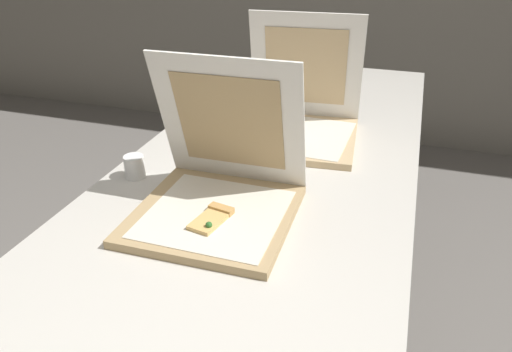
% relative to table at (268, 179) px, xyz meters
% --- Properties ---
extents(table, '(0.87, 2.39, 0.74)m').
position_rel_table_xyz_m(table, '(0.00, 0.00, 0.00)').
color(table, beige).
rests_on(table, ground).
extents(pizza_box_front, '(0.39, 0.39, 0.39)m').
position_rel_table_xyz_m(pizza_box_front, '(-0.04, -0.29, 0.10)').
color(pizza_box_front, tan).
rests_on(pizza_box_front, table).
extents(pizza_box_middle, '(0.42, 0.42, 0.40)m').
position_rel_table_xyz_m(pizza_box_middle, '(0.04, 0.25, 0.10)').
color(pizza_box_middle, tan).
rests_on(pizza_box_middle, table).
extents(cup_white_far, '(0.06, 0.06, 0.07)m').
position_rel_table_xyz_m(cup_white_far, '(-0.22, 0.40, 0.08)').
color(cup_white_far, white).
rests_on(cup_white_far, table).
extents(cup_white_near_center, '(0.06, 0.06, 0.07)m').
position_rel_table_xyz_m(cup_white_near_center, '(-0.35, -0.18, 0.08)').
color(cup_white_near_center, white).
rests_on(cup_white_near_center, table).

